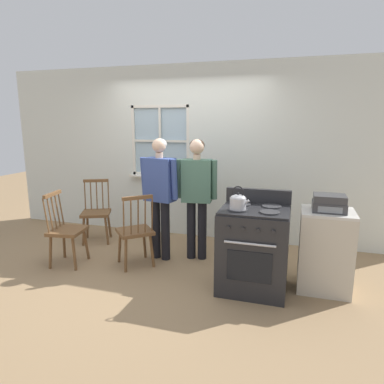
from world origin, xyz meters
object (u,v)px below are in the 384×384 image
(potted_plant, at_px, (151,171))
(chair_near_wall, at_px, (135,232))
(person_elderly_left, at_px, (160,189))
(person_teen_center, at_px, (197,189))
(stereo, at_px, (329,203))
(chair_by_window, at_px, (66,231))
(kettle, at_px, (238,201))
(stove, at_px, (253,248))
(side_counter, at_px, (325,250))
(chair_center_cluster, at_px, (96,213))

(potted_plant, bearing_deg, chair_near_wall, -75.28)
(chair_near_wall, height_order, person_elderly_left, person_elderly_left)
(person_teen_center, height_order, stereo, person_teen_center)
(chair_by_window, bearing_deg, potted_plant, -28.26)
(person_elderly_left, xyz_separation_m, person_teen_center, (0.46, 0.15, 0.00))
(potted_plant, bearing_deg, kettle, -43.62)
(person_teen_center, bearing_deg, person_elderly_left, -169.62)
(chair_by_window, distance_m, person_elderly_left, 1.33)
(stove, bearing_deg, stereo, 15.82)
(stove, xyz_separation_m, stereo, (0.75, 0.21, 0.51))
(person_teen_center, bearing_deg, chair_by_window, -163.59)
(side_counter, bearing_deg, person_elderly_left, 172.54)
(side_counter, bearing_deg, person_teen_center, 165.39)
(stove, xyz_separation_m, potted_plant, (-1.87, 1.49, 0.57))
(stove, bearing_deg, chair_near_wall, 172.84)
(chair_by_window, distance_m, side_counter, 3.17)
(chair_by_window, xyz_separation_m, stove, (2.41, 0.03, 0.02))
(stove, xyz_separation_m, side_counter, (0.75, 0.23, -0.02))
(chair_near_wall, relative_size, side_counter, 1.06)
(chair_by_window, distance_m, kettle, 2.32)
(chair_center_cluster, relative_size, stereo, 2.81)
(chair_near_wall, distance_m, person_teen_center, 0.97)
(kettle, xyz_separation_m, potted_plant, (-1.70, 1.62, 0.02))
(chair_by_window, bearing_deg, stereo, -94.32)
(person_teen_center, bearing_deg, potted_plant, 133.53)
(chair_by_window, xyz_separation_m, kettle, (2.24, -0.10, 0.58))
(chair_near_wall, distance_m, side_counter, 2.28)
(stove, height_order, kettle, kettle)
(potted_plant, xyz_separation_m, side_counter, (2.62, -1.26, -0.59))
(chair_near_wall, xyz_separation_m, chair_center_cluster, (-1.00, 0.66, 0.00))
(chair_near_wall, bearing_deg, potted_plant, -117.57)
(side_counter, xyz_separation_m, stereo, (0.00, -0.02, 0.54))
(person_teen_center, relative_size, side_counter, 1.79)
(stove, height_order, potted_plant, potted_plant)
(chair_near_wall, height_order, kettle, kettle)
(person_elderly_left, xyz_separation_m, stove, (1.31, -0.50, -0.50))
(person_teen_center, relative_size, stove, 1.49)
(chair_by_window, xyz_separation_m, chair_near_wall, (0.88, 0.22, 0.00))
(person_teen_center, relative_size, stereo, 4.75)
(kettle, bearing_deg, chair_by_window, 177.41)
(chair_near_wall, relative_size, chair_center_cluster, 1.00)
(kettle, height_order, side_counter, kettle)
(chair_center_cluster, height_order, kettle, kettle)
(person_teen_center, xyz_separation_m, kettle, (0.68, -0.78, 0.05))
(chair_center_cluster, xyz_separation_m, side_counter, (3.28, -0.62, 0.00))
(person_elderly_left, bearing_deg, person_teen_center, 28.08)
(potted_plant, bearing_deg, stove, -38.62)
(person_teen_center, xyz_separation_m, stereo, (1.60, -0.44, 0.02))
(potted_plant, relative_size, stereo, 0.67)
(person_teen_center, bearing_deg, chair_center_cluster, 166.02)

